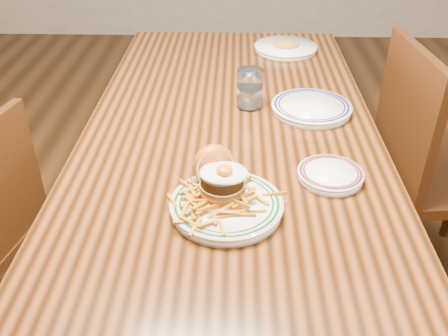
{
  "coord_description": "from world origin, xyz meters",
  "views": [
    {
      "loc": [
        0.02,
        -1.33,
        1.45
      ],
      "look_at": [
        -0.01,
        -0.43,
        0.86
      ],
      "focal_mm": 40.0,
      "sensor_mm": 36.0,
      "label": 1
    }
  ],
  "objects_px": {
    "chair_right": "(430,165)",
    "table": "(231,144)",
    "main_plate": "(224,195)",
    "side_plate": "(330,174)"
  },
  "relations": [
    {
      "from": "table",
      "to": "side_plate",
      "type": "distance_m",
      "value": 0.41
    },
    {
      "from": "side_plate",
      "to": "chair_right",
      "type": "bearing_deg",
      "value": 49.81
    },
    {
      "from": "chair_right",
      "to": "table",
      "type": "bearing_deg",
      "value": 7.45
    },
    {
      "from": "table",
      "to": "side_plate",
      "type": "xyz_separation_m",
      "value": [
        0.25,
        -0.31,
        0.1
      ]
    },
    {
      "from": "chair_right",
      "to": "side_plate",
      "type": "distance_m",
      "value": 0.71
    },
    {
      "from": "table",
      "to": "side_plate",
      "type": "relative_size",
      "value": 9.91
    },
    {
      "from": "side_plate",
      "to": "table",
      "type": "bearing_deg",
      "value": 131.97
    },
    {
      "from": "table",
      "to": "main_plate",
      "type": "bearing_deg",
      "value": -91.12
    },
    {
      "from": "main_plate",
      "to": "side_plate",
      "type": "height_order",
      "value": "main_plate"
    },
    {
      "from": "main_plate",
      "to": "side_plate",
      "type": "xyz_separation_m",
      "value": [
        0.26,
        0.12,
        -0.02
      ]
    }
  ]
}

